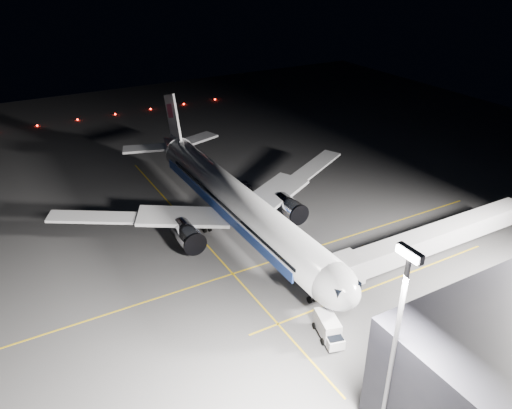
{
  "coord_description": "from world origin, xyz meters",
  "views": [
    {
      "loc": [
        61.61,
        -31.42,
        40.58
      ],
      "look_at": [
        3.31,
        1.51,
        6.0
      ],
      "focal_mm": 35.0,
      "sensor_mm": 36.0,
      "label": 1
    }
  ],
  "objects_px": {
    "service_truck": "(329,328)",
    "jet_bridge": "(427,241)",
    "safety_cone_c": "(284,226)",
    "airliner": "(234,200)",
    "baggage_tug": "(244,187)",
    "safety_cone_a": "(276,235)",
    "floodlight_mast_south": "(396,335)",
    "safety_cone_b": "(263,227)"
  },
  "relations": [
    {
      "from": "jet_bridge",
      "to": "service_truck",
      "type": "xyz_separation_m",
      "value": [
        4.89,
        -20.18,
        -3.16
      ]
    },
    {
      "from": "airliner",
      "to": "jet_bridge",
      "type": "xyz_separation_m",
      "value": [
        23.08,
        18.06,
        -0.58
      ]
    },
    {
      "from": "baggage_tug",
      "to": "safety_cone_c",
      "type": "xyz_separation_m",
      "value": [
        15.12,
        -0.78,
        -0.59
      ]
    },
    {
      "from": "baggage_tug",
      "to": "safety_cone_b",
      "type": "bearing_deg",
      "value": -17.49
    },
    {
      "from": "airliner",
      "to": "safety_cone_b",
      "type": "relative_size",
      "value": 91.28
    },
    {
      "from": "airliner",
      "to": "floodlight_mast_south",
      "type": "relative_size",
      "value": 2.97
    },
    {
      "from": "safety_cone_b",
      "to": "safety_cone_a",
      "type": "bearing_deg",
      "value": 10.3
    },
    {
      "from": "baggage_tug",
      "to": "airliner",
      "type": "bearing_deg",
      "value": -36.24
    },
    {
      "from": "airliner",
      "to": "jet_bridge",
      "type": "distance_m",
      "value": 29.31
    },
    {
      "from": "floodlight_mast_south",
      "to": "airliner",
      "type": "bearing_deg",
      "value": 171.67
    },
    {
      "from": "floodlight_mast_south",
      "to": "baggage_tug",
      "type": "xyz_separation_m",
      "value": [
        -52.58,
        14.01,
        -11.49
      ]
    },
    {
      "from": "jet_bridge",
      "to": "safety_cone_c",
      "type": "bearing_deg",
      "value": -150.89
    },
    {
      "from": "airliner",
      "to": "safety_cone_c",
      "type": "relative_size",
      "value": 105.79
    },
    {
      "from": "safety_cone_a",
      "to": "safety_cone_c",
      "type": "xyz_separation_m",
      "value": [
        -1.72,
        2.68,
        0.0
      ]
    },
    {
      "from": "airliner",
      "to": "baggage_tug",
      "type": "height_order",
      "value": "airliner"
    },
    {
      "from": "airliner",
      "to": "safety_cone_a",
      "type": "distance_m",
      "value": 8.52
    },
    {
      "from": "service_truck",
      "to": "safety_cone_b",
      "type": "height_order",
      "value": "service_truck"
    },
    {
      "from": "safety_cone_a",
      "to": "safety_cone_b",
      "type": "xyz_separation_m",
      "value": [
        -2.93,
        -0.53,
        0.05
      ]
    },
    {
      "from": "service_truck",
      "to": "baggage_tug",
      "type": "height_order",
      "value": "service_truck"
    },
    {
      "from": "floodlight_mast_south",
      "to": "jet_bridge",
      "type": "bearing_deg",
      "value": 126.79
    },
    {
      "from": "airliner",
      "to": "safety_cone_a",
      "type": "relative_size",
      "value": 106.22
    },
    {
      "from": "floodlight_mast_south",
      "to": "baggage_tug",
      "type": "bearing_deg",
      "value": 165.08
    },
    {
      "from": "jet_bridge",
      "to": "safety_cone_c",
      "type": "relative_size",
      "value": 59.19
    },
    {
      "from": "airliner",
      "to": "safety_cone_c",
      "type": "height_order",
      "value": "airliner"
    },
    {
      "from": "airliner",
      "to": "floodlight_mast_south",
      "type": "distance_m",
      "value": 42.13
    },
    {
      "from": "jet_bridge",
      "to": "safety_cone_b",
      "type": "height_order",
      "value": "jet_bridge"
    },
    {
      "from": "airliner",
      "to": "baggage_tug",
      "type": "relative_size",
      "value": 23.06
    },
    {
      "from": "service_truck",
      "to": "safety_cone_c",
      "type": "height_order",
      "value": "service_truck"
    },
    {
      "from": "safety_cone_a",
      "to": "safety_cone_c",
      "type": "height_order",
      "value": "safety_cone_c"
    },
    {
      "from": "jet_bridge",
      "to": "baggage_tug",
      "type": "xyz_separation_m",
      "value": [
        -34.58,
        -10.06,
        -3.7
      ]
    },
    {
      "from": "baggage_tug",
      "to": "safety_cone_b",
      "type": "height_order",
      "value": "baggage_tug"
    },
    {
      "from": "safety_cone_b",
      "to": "safety_cone_c",
      "type": "height_order",
      "value": "safety_cone_b"
    },
    {
      "from": "floodlight_mast_south",
      "to": "safety_cone_c",
      "type": "relative_size",
      "value": 35.62
    },
    {
      "from": "airliner",
      "to": "floodlight_mast_south",
      "type": "xyz_separation_m",
      "value": [
        41.08,
        -6.01,
        7.21
      ]
    },
    {
      "from": "service_truck",
      "to": "safety_cone_c",
      "type": "relative_size",
      "value": 9.52
    },
    {
      "from": "floodlight_mast_south",
      "to": "service_truck",
      "type": "height_order",
      "value": "floodlight_mast_south"
    },
    {
      "from": "floodlight_mast_south",
      "to": "safety_cone_c",
      "type": "bearing_deg",
      "value": 160.55
    },
    {
      "from": "jet_bridge",
      "to": "safety_cone_b",
      "type": "bearing_deg",
      "value": -145.8
    },
    {
      "from": "service_truck",
      "to": "jet_bridge",
      "type": "bearing_deg",
      "value": 118.84
    },
    {
      "from": "airliner",
      "to": "baggage_tug",
      "type": "bearing_deg",
      "value": 145.22
    },
    {
      "from": "safety_cone_b",
      "to": "safety_cone_c",
      "type": "relative_size",
      "value": 1.16
    },
    {
      "from": "service_truck",
      "to": "floodlight_mast_south",
      "type": "bearing_deg",
      "value": -1.28
    }
  ]
}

